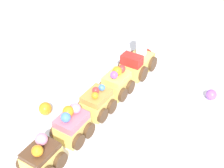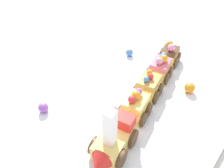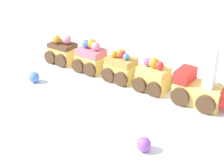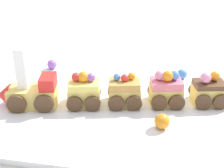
% 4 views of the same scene
% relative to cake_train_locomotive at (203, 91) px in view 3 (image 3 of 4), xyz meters
% --- Properties ---
extents(ground_plane, '(10.00, 10.00, 0.00)m').
position_rel_cake_train_locomotive_xyz_m(ground_plane, '(-0.15, -0.07, -0.04)').
color(ground_plane, beige).
extents(display_board, '(0.69, 0.47, 0.01)m').
position_rel_cake_train_locomotive_xyz_m(display_board, '(-0.15, -0.07, -0.03)').
color(display_board, white).
rests_on(display_board, ground_plane).
extents(cake_train_locomotive, '(0.12, 0.08, 0.12)m').
position_rel_cake_train_locomotive_xyz_m(cake_train_locomotive, '(0.00, 0.00, 0.00)').
color(cake_train_locomotive, '#EACC66').
rests_on(cake_train_locomotive, display_board).
extents(cake_car_lemon, '(0.08, 0.07, 0.07)m').
position_rel_cake_train_locomotive_xyz_m(cake_car_lemon, '(-0.11, -0.02, -0.00)').
color(cake_car_lemon, '#EACC66').
rests_on(cake_car_lemon, display_board).
extents(cake_car_caramel, '(0.08, 0.07, 0.07)m').
position_rel_cake_train_locomotive_xyz_m(cake_car_caramel, '(-0.18, -0.04, -0.00)').
color(cake_car_caramel, '#EACC66').
rests_on(cake_car_caramel, display_board).
extents(cake_car_strawberry, '(0.08, 0.07, 0.07)m').
position_rel_cake_train_locomotive_xyz_m(cake_car_strawberry, '(-0.26, -0.06, 0.00)').
color(cake_car_strawberry, '#EACC66').
rests_on(cake_car_strawberry, display_board).
extents(cake_car_chocolate, '(0.08, 0.07, 0.07)m').
position_rel_cake_train_locomotive_xyz_m(cake_car_chocolate, '(-0.35, -0.08, -0.00)').
color(cake_car_chocolate, '#EACC66').
rests_on(cake_car_chocolate, display_board).
extents(gumball_orange, '(0.03, 0.03, 0.03)m').
position_rel_cake_train_locomotive_xyz_m(gumball_orange, '(-0.26, 0.04, -0.01)').
color(gumball_orange, orange).
rests_on(gumball_orange, display_board).
extents(gumball_purple, '(0.02, 0.02, 0.02)m').
position_rel_cake_train_locomotive_xyz_m(gumball_purple, '(0.02, -0.19, -0.02)').
color(gumball_purple, '#9956C6').
rests_on(gumball_purple, display_board).
extents(gumball_blue, '(0.02, 0.02, 0.02)m').
position_rel_cake_train_locomotive_xyz_m(gumball_blue, '(-0.30, -0.19, -0.02)').
color(gumball_blue, '#4C84E0').
rests_on(gumball_blue, display_board).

